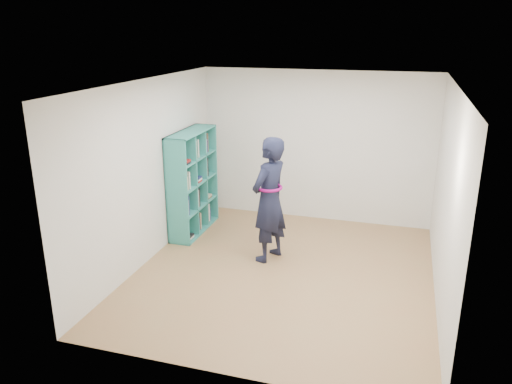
% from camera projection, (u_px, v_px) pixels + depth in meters
% --- Properties ---
extents(floor, '(4.50, 4.50, 0.00)m').
position_uv_depth(floor, '(283.00, 273.00, 6.95)').
color(floor, '#9C6E47').
rests_on(floor, ground).
extents(ceiling, '(4.50, 4.50, 0.00)m').
position_uv_depth(ceiling, '(287.00, 84.00, 6.14)').
color(ceiling, white).
rests_on(ceiling, wall_back).
extents(wall_left, '(0.02, 4.50, 2.60)m').
position_uv_depth(wall_left, '(148.00, 172.00, 7.09)').
color(wall_left, silver).
rests_on(wall_left, floor).
extents(wall_right, '(0.02, 4.50, 2.60)m').
position_uv_depth(wall_right, '(447.00, 198.00, 6.00)').
color(wall_right, silver).
rests_on(wall_right, floor).
extents(wall_back, '(4.00, 0.02, 2.60)m').
position_uv_depth(wall_back, '(316.00, 147.00, 8.59)').
color(wall_back, silver).
rests_on(wall_back, floor).
extents(wall_front, '(4.00, 0.02, 2.60)m').
position_uv_depth(wall_front, '(227.00, 255.00, 4.50)').
color(wall_front, silver).
rests_on(wall_front, floor).
extents(bookshelf, '(0.37, 1.27, 1.70)m').
position_uv_depth(bookshelf, '(191.00, 183.00, 8.17)').
color(bookshelf, teal).
rests_on(bookshelf, floor).
extents(person, '(0.65, 0.78, 1.83)m').
position_uv_depth(person, '(269.00, 200.00, 7.12)').
color(person, black).
rests_on(person, floor).
extents(smartphone, '(0.03, 0.10, 0.13)m').
position_uv_depth(smartphone, '(265.00, 188.00, 7.24)').
color(smartphone, silver).
rests_on(smartphone, person).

